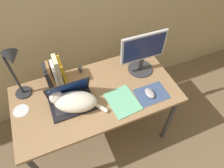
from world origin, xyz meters
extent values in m
plane|color=brown|center=(0.00, 0.00, 0.00)|extent=(12.00, 12.00, 0.00)
cube|color=#93704C|center=(0.00, 0.34, 0.73)|extent=(1.34, 0.69, 0.03)
cylinder|color=#38383D|center=(0.62, 0.05, 0.36)|extent=(0.04, 0.04, 0.72)
cylinder|color=#38383D|center=(-0.62, 0.64, 0.36)|extent=(0.04, 0.04, 0.72)
cylinder|color=#38383D|center=(0.62, 0.64, 0.36)|extent=(0.04, 0.04, 0.72)
cube|color=black|center=(-0.21, 0.31, 0.75)|extent=(0.34, 0.23, 0.02)
cube|color=#28282D|center=(-0.21, 0.30, 0.76)|extent=(0.28, 0.12, 0.00)
cube|color=black|center=(-0.21, 0.38, 0.87)|extent=(0.34, 0.09, 0.22)
cube|color=navy|center=(-0.21, 0.37, 0.87)|extent=(0.31, 0.08, 0.19)
ellipsoid|color=beige|center=(-0.18, 0.28, 0.81)|extent=(0.37, 0.29, 0.14)
sphere|color=beige|center=(-0.31, 0.35, 0.84)|extent=(0.11, 0.11, 0.11)
cone|color=beige|center=(-0.30, 0.38, 0.88)|extent=(0.04, 0.04, 0.03)
cone|color=beige|center=(-0.33, 0.33, 0.88)|extent=(0.04, 0.04, 0.03)
cylinder|color=beige|center=(-0.02, 0.19, 0.76)|extent=(0.11, 0.13, 0.03)
cylinder|color=#333338|center=(0.47, 0.45, 0.75)|extent=(0.22, 0.22, 0.01)
cylinder|color=#333338|center=(0.47, 0.45, 0.81)|extent=(0.04, 0.04, 0.12)
cube|color=#B2B2B7|center=(0.47, 0.45, 1.00)|extent=(0.40, 0.03, 0.25)
cube|color=navy|center=(0.47, 0.44, 1.00)|extent=(0.36, 0.01, 0.22)
cube|color=#384C75|center=(0.42, 0.16, 0.74)|extent=(0.26, 0.19, 0.00)
ellipsoid|color=#99999E|center=(0.40, 0.16, 0.76)|extent=(0.07, 0.11, 0.04)
cube|color=#232328|center=(-0.33, 0.60, 0.84)|extent=(0.03, 0.14, 0.19)
cube|color=olive|center=(-0.30, 0.60, 0.84)|extent=(0.03, 0.15, 0.19)
cube|color=white|center=(-0.27, 0.60, 0.84)|extent=(0.03, 0.15, 0.19)
cube|color=beige|center=(-0.23, 0.60, 0.87)|extent=(0.03, 0.13, 0.25)
cube|color=gold|center=(-0.20, 0.60, 0.85)|extent=(0.04, 0.15, 0.22)
cylinder|color=#28282D|center=(-0.55, 0.57, 0.75)|extent=(0.13, 0.13, 0.01)
cylinder|color=#28282D|center=(-0.55, 0.57, 0.96)|extent=(0.02, 0.02, 0.40)
cone|color=#28282D|center=(-0.50, 0.53, 1.16)|extent=(0.11, 0.13, 0.14)
cube|color=#6BBC93|center=(0.17, 0.18, 0.75)|extent=(0.24, 0.29, 0.01)
cylinder|color=#232328|center=(-0.05, 0.62, 0.76)|extent=(0.02, 0.02, 0.02)
sphere|color=#4C4C51|center=(-0.05, 0.62, 0.79)|extent=(0.04, 0.04, 0.04)
cylinder|color=silver|center=(-0.59, 0.41, 0.74)|extent=(0.12, 0.12, 0.00)
camera|label=1|loc=(-0.25, -0.61, 2.07)|focal=32.00mm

